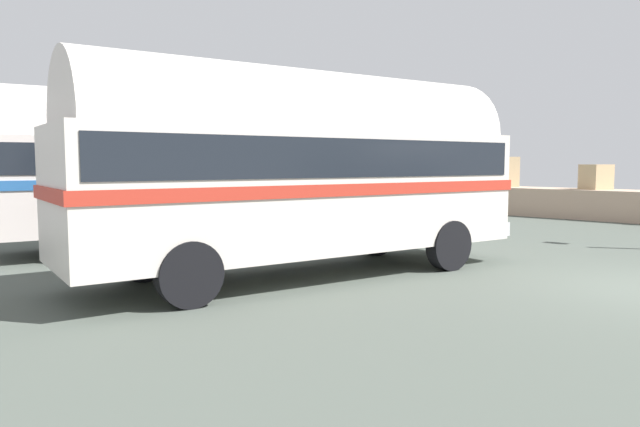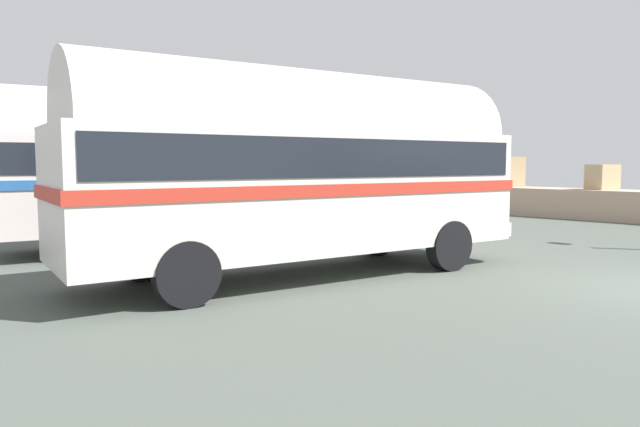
% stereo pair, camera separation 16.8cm
% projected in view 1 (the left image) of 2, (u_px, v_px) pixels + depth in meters
% --- Properties ---
extents(vintage_coach, '(4.13, 8.89, 3.70)m').
position_uv_depth(vintage_coach, '(303.00, 164.00, 10.46)').
color(vintage_coach, black).
rests_on(vintage_coach, ground).
extents(second_coach, '(4.55, 8.91, 3.70)m').
position_uv_depth(second_coach, '(183.00, 164.00, 14.25)').
color(second_coach, black).
rests_on(second_coach, ground).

